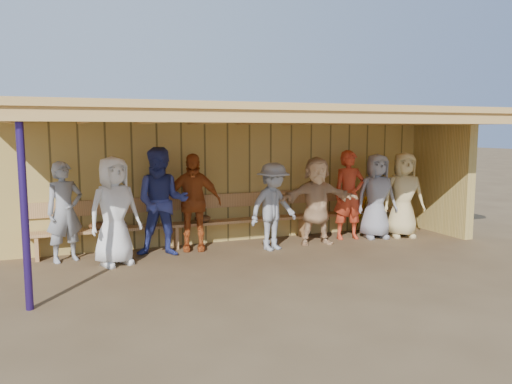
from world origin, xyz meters
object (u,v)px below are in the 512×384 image
(bench, at_px, (241,214))
(player_g, at_px, (349,195))
(player_b, at_px, (114,211))
(player_c, at_px, (162,202))
(player_d, at_px, (192,202))
(player_e, at_px, (273,207))
(player_a, at_px, (65,212))
(player_extra, at_px, (377,196))
(player_h, at_px, (404,195))
(player_f, at_px, (317,201))

(bench, bearing_deg, player_g, -14.48)
(player_b, bearing_deg, player_c, 0.23)
(player_d, bearing_deg, player_e, -5.63)
(player_c, relative_size, player_g, 1.06)
(player_a, xyz_separation_m, player_extra, (5.75, -0.35, 0.02))
(player_a, height_order, player_c, player_c)
(player_c, xyz_separation_m, bench, (1.61, 0.51, -0.40))
(player_extra, relative_size, bench, 0.22)
(player_c, distance_m, bench, 1.73)
(player_e, bearing_deg, player_d, 141.60)
(player_a, bearing_deg, player_d, -21.03)
(player_b, relative_size, player_extra, 1.03)
(player_h, bearing_deg, player_b, -163.28)
(player_h, bearing_deg, player_d, -170.09)
(player_f, bearing_deg, player_b, -166.47)
(player_g, relative_size, player_extra, 1.04)
(player_a, height_order, player_g, player_g)
(player_f, bearing_deg, player_c, -171.96)
(player_b, distance_m, player_c, 0.87)
(player_f, height_order, player_extra, player_extra)
(player_d, relative_size, player_g, 0.99)
(player_d, bearing_deg, player_extra, 9.67)
(player_b, height_order, player_g, player_g)
(player_a, xyz_separation_m, player_e, (3.46, -0.51, -0.04))
(player_a, xyz_separation_m, player_b, (0.73, -0.51, 0.05))
(player_b, relative_size, bench, 0.23)
(player_a, xyz_separation_m, player_c, (1.54, -0.20, 0.11))
(player_c, relative_size, player_f, 1.13)
(player_a, distance_m, player_b, 0.89)
(player_e, bearing_deg, player_h, -16.90)
(player_b, height_order, player_h, player_b)
(player_h, bearing_deg, bench, -177.53)
(player_c, bearing_deg, player_extra, 13.45)
(player_c, relative_size, player_h, 1.09)
(player_b, xyz_separation_m, player_c, (0.81, 0.30, 0.06))
(player_a, relative_size, player_f, 1.00)
(player_h, height_order, bench, player_h)
(player_g, relative_size, player_h, 1.03)
(player_a, bearing_deg, player_b, -55.78)
(player_a, relative_size, player_e, 1.05)
(player_a, distance_m, player_e, 3.50)
(player_b, relative_size, player_g, 0.99)
(player_c, height_order, player_extra, player_c)
(player_b, xyz_separation_m, player_d, (1.39, 0.51, -0.00))
(player_e, bearing_deg, bench, 93.09)
(player_h, bearing_deg, player_extra, -176.32)
(player_extra, bearing_deg, player_a, -173.28)
(player_a, relative_size, player_c, 0.88)
(player_b, distance_m, player_extra, 5.02)
(player_g, bearing_deg, player_f, -160.01)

